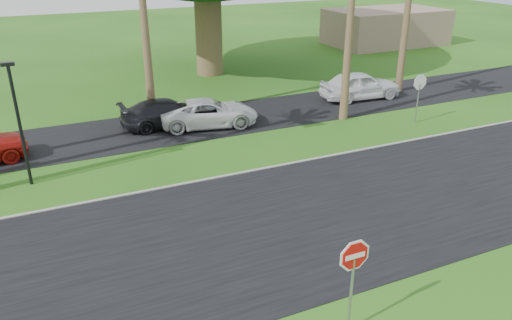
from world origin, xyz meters
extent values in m
plane|color=#214F13|center=(0.00, 0.00, 0.00)|extent=(120.00, 120.00, 0.00)
cube|color=black|center=(0.00, 2.00, 0.01)|extent=(120.00, 8.00, 0.02)
cube|color=black|center=(0.00, 12.50, 0.01)|extent=(120.00, 5.00, 0.02)
cube|color=gray|center=(0.00, 6.05, 0.03)|extent=(120.00, 0.12, 0.06)
cylinder|color=gray|center=(0.50, -3.00, 1.00)|extent=(0.07, 0.07, 2.00)
cylinder|color=white|center=(0.50, -3.00, 2.10)|extent=(1.05, 0.02, 1.05)
cylinder|color=red|center=(0.50, -3.00, 2.10)|extent=(0.90, 0.02, 0.90)
cube|color=white|center=(0.50, -3.00, 2.10)|extent=(0.50, 0.02, 0.12)
cylinder|color=gray|center=(12.00, 8.00, 1.00)|extent=(0.07, 0.07, 2.00)
cylinder|color=white|center=(12.00, 8.00, 2.10)|extent=(1.05, 0.02, 1.05)
cylinder|color=red|center=(12.00, 8.00, 2.10)|extent=(0.90, 0.02, 0.90)
cube|color=white|center=(12.00, 8.00, 2.10)|extent=(0.50, 0.02, 0.12)
cone|color=brown|center=(0.00, 14.00, 4.75)|extent=(0.44, 0.44, 9.50)
cone|color=brown|center=(9.00, 10.00, 4.25)|extent=(0.44, 0.44, 8.50)
cylinder|color=brown|center=(6.00, 22.00, 3.00)|extent=(1.80, 1.80, 6.00)
cylinder|color=black|center=(-6.00, 8.50, 2.25)|extent=(0.12, 0.12, 4.50)
cube|color=black|center=(-6.00, 8.50, 4.58)|extent=(0.45, 0.25, 0.12)
cube|color=gray|center=(24.00, 26.00, 1.50)|extent=(10.00, 6.00, 3.00)
imported|color=black|center=(0.47, 12.72, 0.67)|extent=(4.69, 2.07, 1.34)
imported|color=silver|center=(2.34, 11.85, 0.67)|extent=(5.15, 3.09, 1.34)
imported|color=white|center=(11.88, 12.66, 0.80)|extent=(4.81, 2.22, 1.60)
camera|label=1|loc=(-5.27, -10.45, 8.41)|focal=35.00mm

